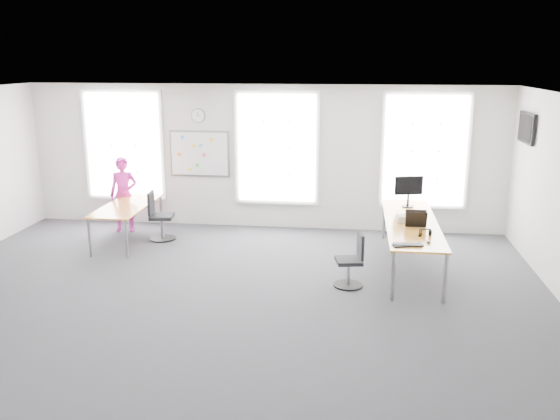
# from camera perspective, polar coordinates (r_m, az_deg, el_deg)

# --- Properties ---
(floor) EXTENTS (10.00, 10.00, 0.00)m
(floor) POSITION_cam_1_polar(r_m,az_deg,el_deg) (9.04, -5.61, -8.52)
(floor) COLOR #2E2D33
(floor) RESTS_ON ground
(ceiling) EXTENTS (10.00, 10.00, 0.00)m
(ceiling) POSITION_cam_1_polar(r_m,az_deg,el_deg) (8.34, -6.12, 10.82)
(ceiling) COLOR white
(ceiling) RESTS_ON ground
(wall_back) EXTENTS (10.00, 0.00, 10.00)m
(wall_back) POSITION_cam_1_polar(r_m,az_deg,el_deg) (12.41, -1.67, 5.10)
(wall_back) COLOR silver
(wall_back) RESTS_ON ground
(wall_front) EXTENTS (10.00, 0.00, 10.00)m
(wall_front) POSITION_cam_1_polar(r_m,az_deg,el_deg) (4.96, -16.53, -10.18)
(wall_front) COLOR silver
(wall_front) RESTS_ON ground
(window_left) EXTENTS (1.60, 0.06, 2.20)m
(window_left) POSITION_cam_1_polar(r_m,az_deg,el_deg) (13.16, -14.78, 6.05)
(window_left) COLOR silver
(window_left) RESTS_ON wall_back
(window_mid) EXTENTS (1.60, 0.06, 2.20)m
(window_mid) POSITION_cam_1_polar(r_m,az_deg,el_deg) (12.31, -0.31, 5.97)
(window_mid) COLOR silver
(window_mid) RESTS_ON wall_back
(window_right) EXTENTS (1.60, 0.06, 2.20)m
(window_right) POSITION_cam_1_polar(r_m,az_deg,el_deg) (12.28, 13.77, 5.53)
(window_right) COLOR silver
(window_right) RESTS_ON wall_back
(desk_right) EXTENTS (0.88, 3.28, 0.80)m
(desk_right) POSITION_cam_1_polar(r_m,az_deg,el_deg) (10.38, 12.50, -1.37)
(desk_right) COLOR orange
(desk_right) RESTS_ON ground
(desk_left) EXTENTS (0.82, 2.05, 0.75)m
(desk_left) POSITION_cam_1_polar(r_m,az_deg,el_deg) (11.88, -14.51, 0.20)
(desk_left) COLOR orange
(desk_left) RESTS_ON ground
(chair_right) EXTENTS (0.47, 0.46, 0.87)m
(chair_right) POSITION_cam_1_polar(r_m,az_deg,el_deg) (9.42, 6.94, -5.09)
(chair_right) COLOR black
(chair_right) RESTS_ON ground
(chair_left) EXTENTS (0.52, 0.52, 0.97)m
(chair_left) POSITION_cam_1_polar(r_m,az_deg,el_deg) (11.97, -11.57, -0.82)
(chair_left) COLOR black
(chair_left) RESTS_ON ground
(person) EXTENTS (0.61, 0.45, 1.56)m
(person) POSITION_cam_1_polar(r_m,az_deg,el_deg) (12.64, -14.81, 1.45)
(person) COLOR #CB239D
(person) RESTS_ON ground
(whiteboard) EXTENTS (1.20, 0.03, 0.90)m
(whiteboard) POSITION_cam_1_polar(r_m,az_deg,el_deg) (12.66, -7.76, 5.38)
(whiteboard) COLOR white
(whiteboard) RESTS_ON wall_back
(wall_clock) EXTENTS (0.30, 0.04, 0.30)m
(wall_clock) POSITION_cam_1_polar(r_m,az_deg,el_deg) (12.56, -7.89, 8.99)
(wall_clock) COLOR gray
(wall_clock) RESTS_ON wall_back
(tv) EXTENTS (0.06, 0.90, 0.55)m
(tv) POSITION_cam_1_polar(r_m,az_deg,el_deg) (11.56, 22.67, 7.31)
(tv) COLOR black
(tv) RESTS_ON wall_right
(keyboard) EXTENTS (0.48, 0.28, 0.02)m
(keyboard) POSITION_cam_1_polar(r_m,az_deg,el_deg) (9.04, 12.18, -3.31)
(keyboard) COLOR black
(keyboard) RESTS_ON desk_right
(mouse) EXTENTS (0.09, 0.12, 0.04)m
(mouse) POSITION_cam_1_polar(r_m,az_deg,el_deg) (9.22, 14.11, -3.02)
(mouse) COLOR black
(mouse) RESTS_ON desk_right
(lens_cap) EXTENTS (0.07, 0.07, 0.01)m
(lens_cap) POSITION_cam_1_polar(r_m,az_deg,el_deg) (9.55, 13.29, -2.45)
(lens_cap) COLOR black
(lens_cap) RESTS_ON desk_right
(headphones) EXTENTS (0.19, 0.10, 0.11)m
(headphones) POSITION_cam_1_polar(r_m,az_deg,el_deg) (9.60, 13.76, -2.09)
(headphones) COLOR black
(headphones) RESTS_ON desk_right
(laptop_sleeve) EXTENTS (0.35, 0.19, 0.28)m
(laptop_sleeve) POSITION_cam_1_polar(r_m,az_deg,el_deg) (10.02, 12.97, -0.85)
(laptop_sleeve) COLOR black
(laptop_sleeve) RESTS_ON desk_right
(paper_stack) EXTENTS (0.35, 0.28, 0.11)m
(paper_stack) POSITION_cam_1_polar(r_m,az_deg,el_deg) (10.33, 12.02, -0.81)
(paper_stack) COLOR beige
(paper_stack) RESTS_ON desk_right
(monitor) EXTENTS (0.53, 0.22, 0.59)m
(monitor) POSITION_cam_1_polar(r_m,az_deg,el_deg) (11.28, 12.28, 2.03)
(monitor) COLOR black
(monitor) RESTS_ON desk_right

